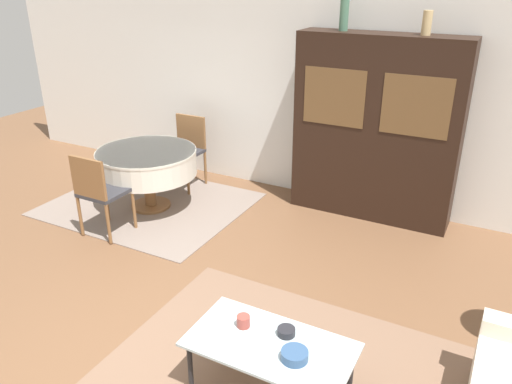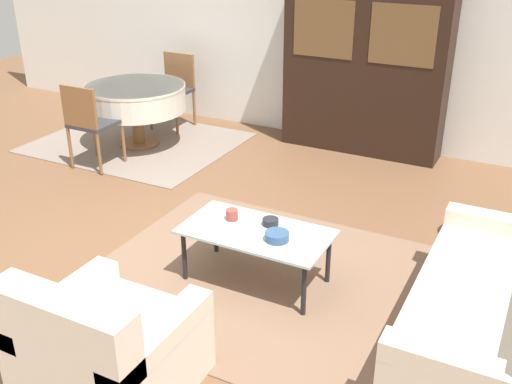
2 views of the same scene
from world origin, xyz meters
The scene contains 14 objects.
ground_plane centered at (0.00, 0.00, 0.00)m, with size 14.00×14.00×0.00m, color brown.
wall_back centered at (0.00, 3.63, 1.35)m, with size 10.00×0.06×2.70m.
area_rug centered at (0.94, 0.34, 0.01)m, with size 2.60×2.19×0.01m.
dining_rug centered at (-1.80, 2.33, 0.01)m, with size 2.32×1.91×0.01m.
couch centered at (2.61, 0.26, 0.30)m, with size 0.92×1.86×0.86m.
armchair centered at (0.67, -1.13, 0.31)m, with size 0.86×0.85×0.83m.
coffee_table centered at (0.89, 0.30, 0.40)m, with size 1.10×0.58×0.43m.
display_cabinet centered at (0.68, 3.37, 1.04)m, with size 1.83×0.43×2.08m.
dining_table centered at (-1.73, 2.28, 0.59)m, with size 1.18×1.18×0.73m.
dining_chair_near centered at (-1.73, 1.47, 0.55)m, with size 0.44×0.44×0.93m.
dining_chair_far centered at (-1.73, 3.08, 0.55)m, with size 0.44×0.44×0.93m.
cup centered at (0.65, 0.37, 0.48)m, with size 0.09×0.09×0.08m.
bowl centered at (1.09, 0.24, 0.47)m, with size 0.17×0.17×0.06m.
bowl_small centered at (0.94, 0.43, 0.46)m, with size 0.12×0.12×0.05m.
Camera 2 is at (2.66, -3.12, 2.55)m, focal length 42.00 mm.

